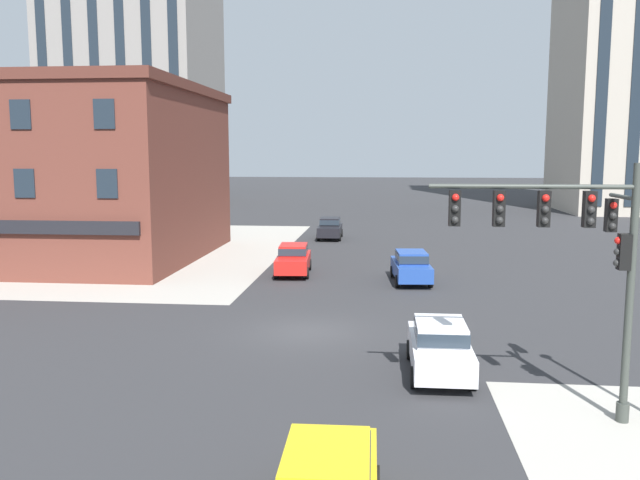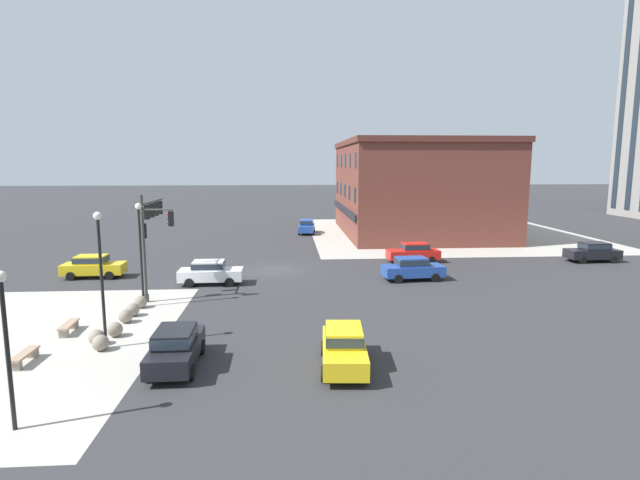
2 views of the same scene
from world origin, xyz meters
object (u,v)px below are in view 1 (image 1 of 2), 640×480
car_main_southbound_near (293,258)px  car_main_mid (330,227)px  car_cross_eastbound (440,345)px  traffic_signal_main (579,247)px  car_main_northbound_far (411,265)px

car_main_southbound_near → car_main_mid: (0.77, 15.56, 0.00)m
car_cross_eastbound → car_main_mid: 32.40m
traffic_signal_main → car_cross_eastbound: bearing=135.4°
car_main_northbound_far → car_cross_eastbound: (0.33, -14.51, 0.00)m
car_main_northbound_far → car_cross_eastbound: same height
car_cross_eastbound → car_main_southbound_near: bearing=112.9°
traffic_signal_main → car_main_southbound_near: size_ratio=1.46×
car_main_southbound_near → car_main_mid: size_ratio=1.02×
traffic_signal_main → car_main_northbound_far: 18.26m
car_main_mid → traffic_signal_main: bearing=-75.2°
car_cross_eastbound → car_main_mid: same height
car_main_southbound_near → car_main_mid: bearing=87.2°
car_main_mid → car_cross_eastbound: bearing=-79.2°
car_main_northbound_far → car_main_mid: (-5.76, 17.31, 0.00)m
car_main_northbound_far → car_cross_eastbound: bearing=-88.7°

